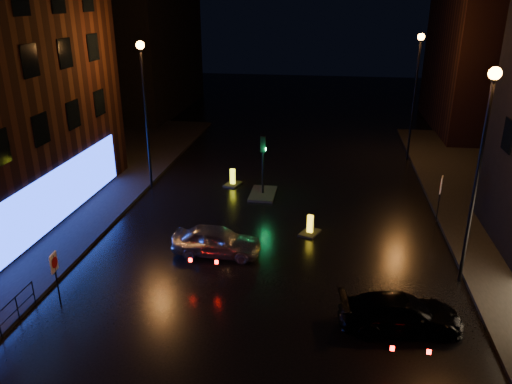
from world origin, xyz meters
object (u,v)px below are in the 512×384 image
at_px(bollard_near, 310,230).
at_px(road_sign_right, 441,189).
at_px(silver_hatchback, 217,241).
at_px(dark_sedan, 401,313).
at_px(bollard_far, 233,182).
at_px(road_sign_left, 55,267).
at_px(traffic_signal, 263,186).

bearing_deg(bollard_near, road_sign_right, 42.30).
distance_m(silver_hatchback, bollard_near, 4.76).
height_order(dark_sedan, road_sign_right, road_sign_right).
distance_m(dark_sedan, road_sign_right, 9.56).
xyz_separation_m(dark_sedan, bollard_far, (-8.28, 12.73, -0.38)).
height_order(bollard_far, road_sign_left, road_sign_left).
bearing_deg(traffic_signal, road_sign_left, -116.25).
distance_m(traffic_signal, bollard_far, 2.39).
bearing_deg(road_sign_right, bollard_far, -2.27).
xyz_separation_m(silver_hatchback, road_sign_left, (-4.82, -4.64, 0.94)).
distance_m(traffic_signal, road_sign_right, 9.49).
bearing_deg(bollard_near, traffic_signal, 144.59).
height_order(silver_hatchback, bollard_near, silver_hatchback).
relative_size(traffic_signal, bollard_near, 2.66).
bearing_deg(bollard_far, road_sign_right, -3.07).
height_order(silver_hatchback, road_sign_right, road_sign_right).
bearing_deg(bollard_near, dark_sedan, -41.18).
bearing_deg(road_sign_right, road_sign_left, 48.45).
height_order(traffic_signal, dark_sedan, traffic_signal).
height_order(traffic_signal, bollard_far, traffic_signal).
xyz_separation_m(bollard_near, bollard_far, (-4.90, 5.90, 0.01)).
height_order(silver_hatchback, dark_sedan, silver_hatchback).
distance_m(silver_hatchback, bollard_far, 8.59).
relative_size(bollard_near, road_sign_right, 0.54).
bearing_deg(silver_hatchback, road_sign_left, 135.12).
bearing_deg(silver_hatchback, bollard_near, -55.14).
xyz_separation_m(silver_hatchback, bollard_far, (-0.95, 8.53, -0.43)).
relative_size(dark_sedan, road_sign_right, 1.72).
distance_m(traffic_signal, silver_hatchback, 7.32).
bearing_deg(silver_hatchback, bollard_far, 7.59).
height_order(silver_hatchback, bollard_far, silver_hatchback).
bearing_deg(bollard_far, silver_hatchback, -68.38).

